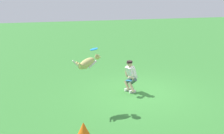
% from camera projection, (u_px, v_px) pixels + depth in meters
% --- Properties ---
extents(ground_plane, '(60.00, 60.00, 0.00)m').
position_uv_depth(ground_plane, '(140.00, 94.00, 9.96)').
color(ground_plane, '#377D33').
extents(person, '(0.52, 0.69, 1.29)m').
position_uv_depth(person, '(131.00, 75.00, 9.96)').
color(person, silver).
rests_on(person, ground_plane).
extents(dog, '(1.00, 0.42, 0.52)m').
position_uv_depth(dog, '(88.00, 63.00, 8.14)').
color(dog, tan).
extents(frisbee_flying, '(0.26, 0.26, 0.09)m').
position_uv_depth(frisbee_flying, '(94.00, 49.00, 8.14)').
color(frisbee_flying, '#1B8EEC').
extents(frisbee_held, '(0.23, 0.23, 0.08)m').
position_uv_depth(frisbee_held, '(129.00, 80.00, 9.62)').
color(frisbee_held, '#328EDD').
rests_on(frisbee_held, person).
extents(training_cone, '(0.33, 0.33, 0.37)m').
position_uv_depth(training_cone, '(83.00, 128.00, 7.00)').
color(training_cone, orange).
rests_on(training_cone, ground_plane).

